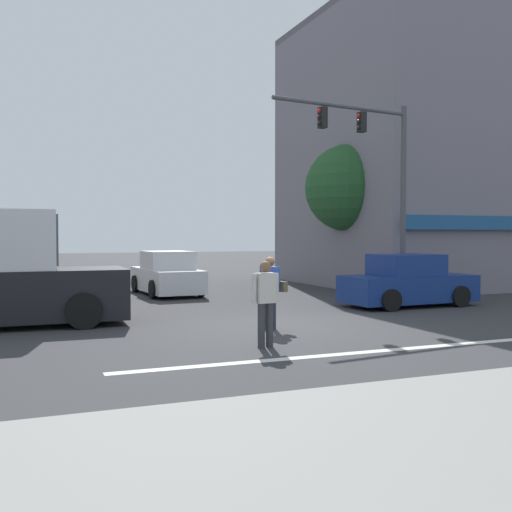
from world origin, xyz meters
TOP-DOWN VIEW (x-y plane):
  - ground_plane at (0.00, 0.00)m, footprint 120.00×120.00m
  - lane_marking_stripe at (0.00, -3.50)m, footprint 9.00×0.24m
  - building_right_corner at (12.68, 9.09)m, footprint 13.15×10.20m
  - street_tree at (6.38, 7.55)m, footprint 3.41×3.41m
  - traffic_light_mast at (4.64, 2.75)m, footprint 4.86×0.77m
  - sedan_parked_curbside at (5.31, 2.18)m, footprint 4.16×1.99m
  - sedan_waiting_far at (-0.68, 8.37)m, footprint 2.04×4.18m
  - pedestrian_mid_crossing at (-0.34, -0.40)m, footprint 0.69×0.35m
  - pedestrian_far_side at (-1.29, -2.36)m, footprint 0.57×0.25m

SIDE VIEW (x-z plane):
  - ground_plane at x=0.00m, z-range 0.00..0.00m
  - lane_marking_stripe at x=0.00m, z-range 0.00..0.01m
  - sedan_parked_curbside at x=5.31m, z-range -0.08..1.50m
  - sedan_waiting_far at x=-0.68m, z-range -0.08..1.50m
  - pedestrian_far_side at x=-1.29m, z-range 0.11..1.78m
  - pedestrian_mid_crossing at x=-0.34m, z-range 0.12..1.79m
  - street_tree at x=6.38m, z-range 1.13..6.85m
  - traffic_light_mast at x=4.64m, z-range 1.08..7.28m
  - building_right_corner at x=12.68m, z-range 0.00..11.60m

